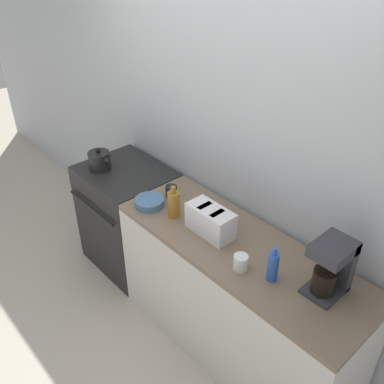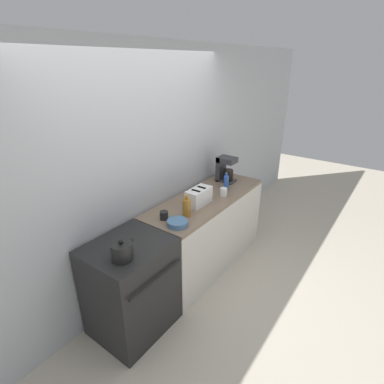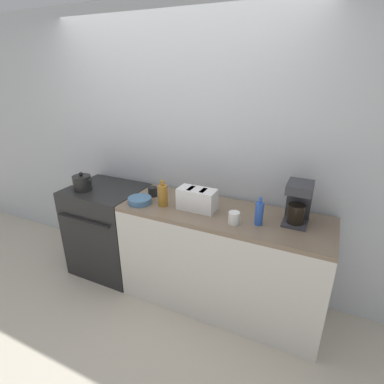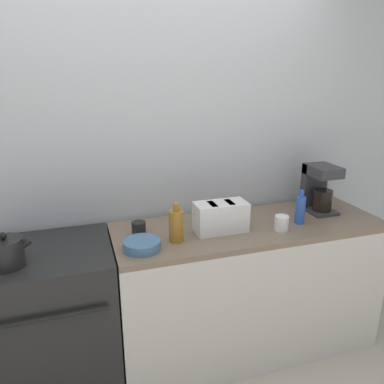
{
  "view_description": "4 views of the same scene",
  "coord_description": "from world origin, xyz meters",
  "px_view_note": "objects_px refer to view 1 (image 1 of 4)",
  "views": [
    {
      "loc": [
        1.94,
        -1.28,
        2.65
      ],
      "look_at": [
        0.15,
        0.34,
        1.09
      ],
      "focal_mm": 40.0,
      "sensor_mm": 36.0,
      "label": 1
    },
    {
      "loc": [
        -2.07,
        -1.44,
        2.4
      ],
      "look_at": [
        0.33,
        0.31,
        1.09
      ],
      "focal_mm": 28.0,
      "sensor_mm": 36.0,
      "label": 2
    },
    {
      "loc": [
        1.35,
        -1.81,
        2.03
      ],
      "look_at": [
        0.31,
        0.38,
        1.03
      ],
      "focal_mm": 28.0,
      "sensor_mm": 36.0,
      "label": 3
    },
    {
      "loc": [
        -0.41,
        -1.7,
        1.87
      ],
      "look_at": [
        0.25,
        0.36,
        1.17
      ],
      "focal_mm": 35.0,
      "sensor_mm": 36.0,
      "label": 4
    }
  ],
  "objects_px": {
    "cup_black": "(171,191)",
    "cup_white": "(241,263)",
    "stove": "(129,216)",
    "bottle_amber": "(174,204)",
    "bowl": "(150,202)",
    "toaster": "(210,221)",
    "bottle_blue": "(273,266)",
    "kettle": "(100,160)",
    "coffee_maker": "(332,265)"
  },
  "relations": [
    {
      "from": "cup_black",
      "to": "cup_white",
      "type": "relative_size",
      "value": 0.92
    },
    {
      "from": "stove",
      "to": "bottle_amber",
      "type": "xyz_separation_m",
      "value": [
        0.73,
        -0.1,
        0.55
      ]
    },
    {
      "from": "bottle_amber",
      "to": "bowl",
      "type": "xyz_separation_m",
      "value": [
        -0.21,
        -0.05,
        -0.07
      ]
    },
    {
      "from": "toaster",
      "to": "bowl",
      "type": "relative_size",
      "value": 1.54
    },
    {
      "from": "stove",
      "to": "bottle_blue",
      "type": "relative_size",
      "value": 4.15
    },
    {
      "from": "cup_black",
      "to": "bowl",
      "type": "xyz_separation_m",
      "value": [
        -0.02,
        -0.19,
        -0.02
      ]
    },
    {
      "from": "stove",
      "to": "kettle",
      "type": "distance_m",
      "value": 0.57
    },
    {
      "from": "toaster",
      "to": "coffee_maker",
      "type": "bearing_deg",
      "value": 9.35
    },
    {
      "from": "kettle",
      "to": "coffee_maker",
      "type": "distance_m",
      "value": 1.99
    },
    {
      "from": "cup_white",
      "to": "stove",
      "type": "bearing_deg",
      "value": 173.93
    },
    {
      "from": "kettle",
      "to": "bottle_amber",
      "type": "relative_size",
      "value": 0.95
    },
    {
      "from": "stove",
      "to": "toaster",
      "type": "distance_m",
      "value": 1.17
    },
    {
      "from": "kettle",
      "to": "cup_white",
      "type": "relative_size",
      "value": 2.3
    },
    {
      "from": "stove",
      "to": "bottle_amber",
      "type": "distance_m",
      "value": 0.92
    },
    {
      "from": "bottle_amber",
      "to": "bottle_blue",
      "type": "bearing_deg",
      "value": 1.22
    },
    {
      "from": "cup_white",
      "to": "cup_black",
      "type": "bearing_deg",
      "value": 167.42
    },
    {
      "from": "stove",
      "to": "toaster",
      "type": "height_order",
      "value": "toaster"
    },
    {
      "from": "bottle_amber",
      "to": "toaster",
      "type": "bearing_deg",
      "value": 10.68
    },
    {
      "from": "bottle_blue",
      "to": "cup_black",
      "type": "relative_size",
      "value": 2.56
    },
    {
      "from": "bottle_blue",
      "to": "cup_white",
      "type": "relative_size",
      "value": 2.35
    },
    {
      "from": "cup_white",
      "to": "bowl",
      "type": "distance_m",
      "value": 0.87
    },
    {
      "from": "kettle",
      "to": "toaster",
      "type": "xyz_separation_m",
      "value": [
        1.19,
        0.08,
        0.02
      ]
    },
    {
      "from": "stove",
      "to": "cup_white",
      "type": "xyz_separation_m",
      "value": [
        1.39,
        -0.15,
        0.5
      ]
    },
    {
      "from": "coffee_maker",
      "to": "bowl",
      "type": "relative_size",
      "value": 1.59
    },
    {
      "from": "kettle",
      "to": "bowl",
      "type": "distance_m",
      "value": 0.68
    },
    {
      "from": "bowl",
      "to": "kettle",
      "type": "bearing_deg",
      "value": 178.28
    },
    {
      "from": "stove",
      "to": "bowl",
      "type": "relative_size",
      "value": 4.48
    },
    {
      "from": "bottle_blue",
      "to": "bowl",
      "type": "xyz_separation_m",
      "value": [
        -1.04,
        -0.07,
        -0.07
      ]
    },
    {
      "from": "toaster",
      "to": "bottle_blue",
      "type": "xyz_separation_m",
      "value": [
        0.53,
        -0.04,
        0.0
      ]
    },
    {
      "from": "bottle_blue",
      "to": "stove",
      "type": "bearing_deg",
      "value": 177.1
    },
    {
      "from": "cup_black",
      "to": "bottle_blue",
      "type": "bearing_deg",
      "value": -6.75
    },
    {
      "from": "kettle",
      "to": "coffee_maker",
      "type": "height_order",
      "value": "coffee_maker"
    },
    {
      "from": "kettle",
      "to": "toaster",
      "type": "distance_m",
      "value": 1.19
    },
    {
      "from": "kettle",
      "to": "bowl",
      "type": "height_order",
      "value": "kettle"
    },
    {
      "from": "kettle",
      "to": "cup_black",
      "type": "bearing_deg",
      "value": 13.39
    },
    {
      "from": "stove",
      "to": "bottle_amber",
      "type": "bearing_deg",
      "value": -7.53
    },
    {
      "from": "stove",
      "to": "toaster",
      "type": "xyz_separation_m",
      "value": [
        1.03,
        -0.04,
        0.55
      ]
    },
    {
      "from": "kettle",
      "to": "cup_black",
      "type": "xyz_separation_m",
      "value": [
        0.7,
        0.17,
        -0.03
      ]
    },
    {
      "from": "kettle",
      "to": "bottle_blue",
      "type": "distance_m",
      "value": 1.72
    },
    {
      "from": "toaster",
      "to": "cup_white",
      "type": "relative_size",
      "value": 3.34
    },
    {
      "from": "kettle",
      "to": "cup_white",
      "type": "xyz_separation_m",
      "value": [
        1.55,
        -0.02,
        -0.03
      ]
    },
    {
      "from": "coffee_maker",
      "to": "bottle_blue",
      "type": "xyz_separation_m",
      "value": [
        -0.25,
        -0.17,
        -0.08
      ]
    },
    {
      "from": "toaster",
      "to": "bottle_amber",
      "type": "height_order",
      "value": "bottle_amber"
    },
    {
      "from": "coffee_maker",
      "to": "cup_white",
      "type": "bearing_deg",
      "value": -150.89
    },
    {
      "from": "toaster",
      "to": "bottle_blue",
      "type": "distance_m",
      "value": 0.54
    },
    {
      "from": "stove",
      "to": "bottle_blue",
      "type": "xyz_separation_m",
      "value": [
        1.57,
        -0.08,
        0.55
      ]
    },
    {
      "from": "toaster",
      "to": "cup_black",
      "type": "bearing_deg",
      "value": 170.43
    },
    {
      "from": "stove",
      "to": "bottle_amber",
      "type": "height_order",
      "value": "bottle_amber"
    },
    {
      "from": "kettle",
      "to": "cup_black",
      "type": "height_order",
      "value": "kettle"
    },
    {
      "from": "toaster",
      "to": "cup_black",
      "type": "distance_m",
      "value": 0.5
    }
  ]
}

